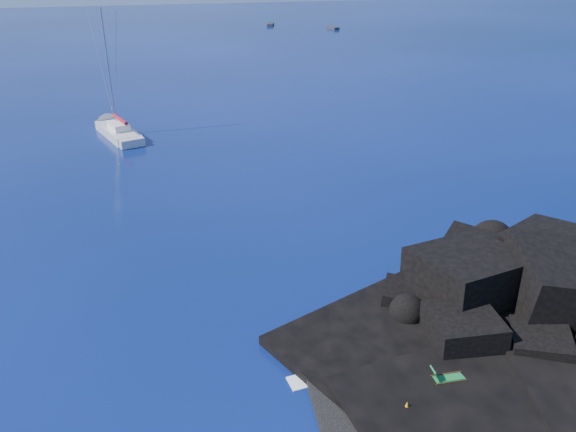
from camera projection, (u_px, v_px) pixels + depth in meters
name	position (u px, v px, depth m)	size (l,w,h in m)	color
ground	(315.00, 432.00, 21.23)	(400.00, 400.00, 0.00)	#031131
headland	(553.00, 330.00, 26.98)	(24.00, 24.00, 3.60)	black
beach	(417.00, 400.00, 22.75)	(8.50, 6.00, 0.70)	black
surf_foam	(382.00, 332.00, 26.79)	(10.00, 8.00, 0.06)	white
sailboat	(119.00, 136.00, 55.47)	(2.42, 11.54, 12.10)	silver
deck_chair	(449.00, 374.00, 22.89)	(1.41, 0.62, 0.97)	#186E32
towel	(463.00, 405.00, 21.97)	(1.90, 0.90, 0.05)	white
sunbather	(463.00, 402.00, 21.92)	(1.63, 0.40, 0.22)	tan
marker_cone	(407.00, 407.00, 21.56)	(0.33, 0.33, 0.50)	orange
distant_boat_a	(271.00, 26.00, 140.04)	(1.33, 4.28, 0.57)	#232327
distant_boat_b	(333.00, 29.00, 133.85)	(1.31, 4.21, 0.56)	#28292E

